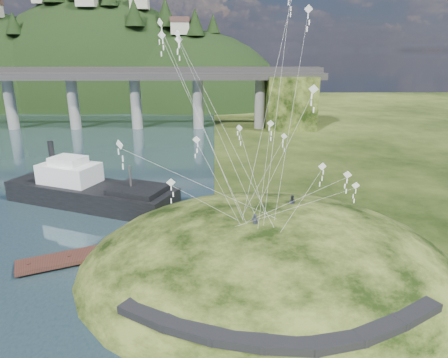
{
  "coord_description": "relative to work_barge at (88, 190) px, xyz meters",
  "views": [
    {
      "loc": [
        3.15,
        -30.93,
        18.91
      ],
      "look_at": [
        4.0,
        6.0,
        7.0
      ],
      "focal_mm": 32.0,
      "sensor_mm": 36.0,
      "label": 1
    }
  ],
  "objects": [
    {
      "name": "grass_hill",
      "position": [
        21.13,
        -15.55,
        -3.48
      ],
      "size": [
        36.0,
        32.0,
        13.0
      ],
      "color": "black",
      "rests_on": "ground"
    },
    {
      "name": "work_barge",
      "position": [
        0.0,
        0.0,
        0.0
      ],
      "size": [
        23.18,
        14.31,
        7.89
      ],
      "color": "black",
      "rests_on": "ground"
    },
    {
      "name": "kite_swarm",
      "position": [
        18.93,
        -10.26,
        13.44
      ],
      "size": [
        19.58,
        18.17,
        21.86
      ],
      "color": "white",
      "rests_on": "ground"
    },
    {
      "name": "footpath",
      "position": [
        20.59,
        -27.3,
        0.11
      ],
      "size": [
        22.29,
        5.84,
        0.83
      ],
      "color": "black",
      "rests_on": "ground"
    },
    {
      "name": "kite_flyers",
      "position": [
        22.2,
        -14.35,
        3.75
      ],
      "size": [
        4.9,
        5.69,
        1.9
      ],
      "color": "#262B33",
      "rests_on": "ground"
    },
    {
      "name": "ground",
      "position": [
        13.13,
        -17.55,
        -1.98
      ],
      "size": [
        320.0,
        320.0,
        0.0
      ],
      "primitive_type": "plane",
      "color": "black",
      "rests_on": "ground"
    },
    {
      "name": "bridge",
      "position": [
        -13.33,
        52.51,
        7.73
      ],
      "size": [
        160.0,
        11.0,
        15.0
      ],
      "color": "#2D2B2B",
      "rests_on": "ground"
    },
    {
      "name": "wooden_dock",
      "position": [
        5.8,
        -13.69,
        -1.47
      ],
      "size": [
        15.71,
        8.79,
        1.15
      ],
      "color": "#331A14",
      "rests_on": "ground"
    },
    {
      "name": "far_ridge",
      "position": [
        -30.45,
        104.62,
        -9.41
      ],
      "size": [
        153.0,
        70.0,
        94.5
      ],
      "color": "black",
      "rests_on": "ground"
    }
  ]
}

